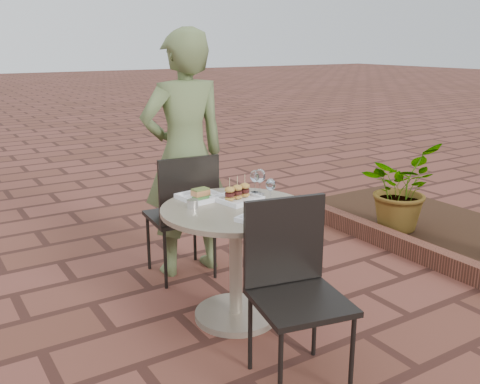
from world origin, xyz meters
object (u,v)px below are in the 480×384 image
plate_salmon (201,196)px  plate_tuna (261,218)px  diner (185,155)px  chair_far (184,207)px  chair_near (293,276)px  plate_sliders (237,195)px  cafe_table (236,246)px

plate_salmon → plate_tuna: bearing=-81.4°
plate_salmon → plate_tuna: 0.55m
plate_salmon → diner: bearing=73.0°
chair_far → plate_tuna: 0.99m
chair_near → plate_sliders: (0.14, 0.75, 0.22)m
chair_near → plate_sliders: chair_near is taller
plate_sliders → plate_tuna: plate_sliders is taller
cafe_table → chair_far: (-0.00, 0.69, 0.07)m
cafe_table → chair_far: 0.70m
plate_salmon → plate_tuna: (0.08, -0.55, -0.01)m
plate_salmon → plate_tuna: plate_salmon is taller
chair_far → plate_sliders: (0.08, -0.58, 0.22)m
chair_far → chair_near: same height
plate_sliders → plate_tuna: (-0.09, -0.39, -0.02)m
plate_salmon → chair_far: bearing=77.9°
plate_tuna → cafe_table: bearing=87.9°
cafe_table → chair_far: bearing=90.2°
cafe_table → plate_salmon: size_ratio=3.28×
plate_salmon → plate_sliders: size_ratio=0.95×
plate_salmon → chair_near: bearing=-88.1°
cafe_table → chair_far: size_ratio=0.97×
chair_near → plate_tuna: bearing=93.7°
chair_far → plate_tuna: chair_far is taller
cafe_table → chair_near: 0.65m
cafe_table → diner: (0.08, 0.83, 0.41)m
plate_tuna → chair_far: bearing=89.5°
diner → plate_tuna: bearing=87.6°
chair_far → plate_salmon: size_ratio=3.39×
plate_sliders → diner: bearing=90.0°
cafe_table → plate_tuna: size_ratio=3.19×
plate_sliders → chair_near: bearing=-100.7°
diner → plate_sliders: 0.73m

